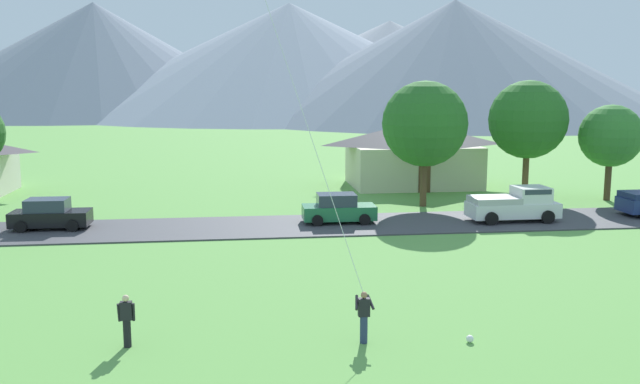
% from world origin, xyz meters
% --- Properties ---
extents(road_strip, '(160.00, 6.02, 0.08)m').
position_xyz_m(road_strip, '(0.00, 30.11, 0.04)').
color(road_strip, '#424247').
rests_on(road_strip, ground).
extents(mountain_west_ridge, '(115.89, 115.89, 27.33)m').
position_xyz_m(mountain_west_ridge, '(10.63, 167.31, 13.66)').
color(mountain_west_ridge, gray).
rests_on(mountain_west_ridge, ground).
extents(mountain_east_ridge, '(97.93, 97.93, 25.41)m').
position_xyz_m(mountain_east_ridge, '(44.01, 139.25, 12.71)').
color(mountain_east_ridge, slate).
rests_on(mountain_east_ridge, ground).
extents(mountain_far_east_ridge, '(97.04, 97.04, 27.44)m').
position_xyz_m(mountain_far_east_ridge, '(-37.55, 173.09, 13.72)').
color(mountain_far_east_ridge, slate).
rests_on(mountain_far_east_ridge, ground).
extents(mountain_central_ridge, '(104.68, 104.68, 23.75)m').
position_xyz_m(mountain_central_ridge, '(37.43, 173.19, 11.88)').
color(mountain_central_ridge, '#8E939E').
rests_on(mountain_central_ridge, ground).
extents(house_left_center, '(10.38, 7.44, 5.01)m').
position_xyz_m(house_left_center, '(10.22, 44.43, 2.59)').
color(house_left_center, beige).
rests_on(house_left_center, ground).
extents(tree_near_left, '(5.57, 5.57, 8.22)m').
position_xyz_m(tree_near_left, '(8.61, 35.50, 5.42)').
color(tree_near_left, '#4C3823').
rests_on(tree_near_left, ground).
extents(tree_left_of_center, '(4.26, 4.26, 6.61)m').
position_xyz_m(tree_left_of_center, '(21.91, 36.18, 4.46)').
color(tree_left_of_center, '#4C3823').
rests_on(tree_left_of_center, ground).
extents(tree_right_of_center, '(5.45, 5.45, 8.25)m').
position_xyz_m(tree_right_of_center, '(16.66, 37.87, 5.51)').
color(tree_right_of_center, brown).
rests_on(tree_right_of_center, ground).
extents(parked_car_black_west_end, '(4.23, 2.14, 1.68)m').
position_xyz_m(parked_car_black_west_end, '(-13.91, 30.89, 0.87)').
color(parked_car_black_west_end, black).
rests_on(parked_car_black_west_end, road_strip).
extents(parked_car_green_mid_west, '(4.23, 2.13, 1.68)m').
position_xyz_m(parked_car_green_mid_west, '(2.20, 30.59, 0.87)').
color(parked_car_green_mid_west, '#237042').
rests_on(parked_car_green_mid_west, road_strip).
extents(pickup_truck_white_west_side, '(5.24, 2.40, 1.99)m').
position_xyz_m(pickup_truck_white_west_side, '(12.54, 29.77, 1.06)').
color(pickup_truck_white_west_side, white).
rests_on(pickup_truck_white_west_side, road_strip).
extents(watcher_person, '(0.56, 0.24, 1.68)m').
position_xyz_m(watcher_person, '(-7.13, 12.81, 0.88)').
color(watcher_person, black).
rests_on(watcher_person, ground).
extents(soccer_ball, '(0.24, 0.24, 0.24)m').
position_xyz_m(soccer_ball, '(3.56, 11.83, 0.12)').
color(soccer_ball, white).
rests_on(soccer_ball, ground).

